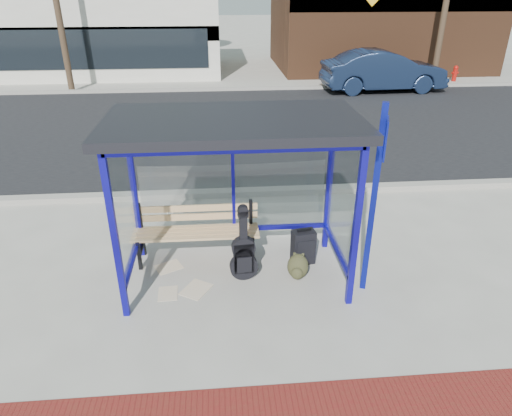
{
  "coord_description": "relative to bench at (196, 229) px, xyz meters",
  "views": [
    {
      "loc": [
        -0.2,
        -5.68,
        3.96
      ],
      "look_at": [
        0.3,
        0.2,
        1.03
      ],
      "focal_mm": 32.0,
      "sensor_mm": 36.0,
      "label": 1
    }
  ],
  "objects": [
    {
      "name": "ground",
      "position": [
        0.6,
        -0.59,
        -0.52
      ],
      "size": [
        120.0,
        120.0,
        0.0
      ],
      "primitive_type": "plane",
      "color": "#B2ADA0",
      "rests_on": "ground"
    },
    {
      "name": "curb_near",
      "position": [
        0.6,
        2.31,
        -0.46
      ],
      "size": [
        60.0,
        0.25,
        0.12
      ],
      "primitive_type": "cube",
      "color": "gray",
      "rests_on": "ground"
    },
    {
      "name": "street_asphalt",
      "position": [
        0.6,
        7.41,
        -0.52
      ],
      "size": [
        60.0,
        10.0,
        0.0
      ],
      "primitive_type": "cube",
      "color": "black",
      "rests_on": "ground"
    },
    {
      "name": "curb_far",
      "position": [
        0.6,
        12.51,
        -0.46
      ],
      "size": [
        60.0,
        0.25,
        0.12
      ],
      "primitive_type": "cube",
      "color": "gray",
      "rests_on": "ground"
    },
    {
      "name": "far_sidewalk",
      "position": [
        0.6,
        14.41,
        -0.52
      ],
      "size": [
        60.0,
        4.0,
        0.01
      ],
      "primitive_type": "cube",
      "color": "#B2ADA0",
      "rests_on": "ground"
    },
    {
      "name": "bus_shelter",
      "position": [
        0.6,
        -0.52,
        1.55
      ],
      "size": [
        3.3,
        1.8,
        2.42
      ],
      "color": "#120E9F",
      "rests_on": "ground"
    },
    {
      "name": "storefront_white",
      "position": [
        -8.4,
        17.39,
        1.48
      ],
      "size": [
        18.0,
        6.04,
        4.0
      ],
      "color": "silver",
      "rests_on": "ground"
    },
    {
      "name": "bench",
      "position": [
        0.0,
        0.0,
        0.0
      ],
      "size": [
        1.95,
        0.49,
        0.92
      ],
      "rotation": [
        0.0,
        0.0,
        -0.01
      ],
      "color": "black",
      "rests_on": "ground"
    },
    {
      "name": "guitar_bag",
      "position": [
        0.7,
        -0.64,
        -0.11
      ],
      "size": [
        0.42,
        0.15,
        1.13
      ],
      "rotation": [
        0.0,
        0.0,
        0.09
      ],
      "color": "black",
      "rests_on": "ground"
    },
    {
      "name": "suitcase",
      "position": [
        1.65,
        -0.3,
        -0.24
      ],
      "size": [
        0.38,
        0.28,
        0.61
      ],
      "rotation": [
        0.0,
        0.0,
        0.16
      ],
      "color": "black",
      "rests_on": "ground"
    },
    {
      "name": "backpack",
      "position": [
        1.5,
        -0.7,
        -0.34
      ],
      "size": [
        0.36,
        0.34,
        0.38
      ],
      "rotation": [
        0.0,
        0.0,
        -0.25
      ],
      "color": "#30301B",
      "rests_on": "ground"
    },
    {
      "name": "sign_post",
      "position": [
        2.41,
        -1.02,
        0.99
      ],
      "size": [
        0.16,
        0.32,
        2.69
      ],
      "rotation": [
        0.0,
        0.0,
        -0.33
      ],
      "color": "#0D158F",
      "rests_on": "ground"
    },
    {
      "name": "newspaper_a",
      "position": [
        -0.44,
        -0.26,
        -0.52
      ],
      "size": [
        0.48,
        0.45,
        0.01
      ],
      "primitive_type": "cube",
      "rotation": [
        0.0,
        0.0,
        0.47
      ],
      "color": "white",
      "rests_on": "ground"
    },
    {
      "name": "newspaper_b",
      "position": [
        -0.4,
        -0.94,
        -0.52
      ],
      "size": [
        0.29,
        0.36,
        0.01
      ],
      "primitive_type": "cube",
      "rotation": [
        0.0,
        0.0,
        -1.52
      ],
      "color": "white",
      "rests_on": "ground"
    },
    {
      "name": "newspaper_c",
      "position": [
        -0.0,
        -0.88,
        -0.52
      ],
      "size": [
        0.51,
        0.54,
        0.01
      ],
      "primitive_type": "cube",
      "rotation": [
        0.0,
        0.0,
        1.02
      ],
      "color": "white",
      "rests_on": "ground"
    },
    {
      "name": "parked_car",
      "position": [
        7.03,
        11.88,
        0.27
      ],
      "size": [
        4.89,
        1.9,
        1.59
      ],
      "primitive_type": "imported",
      "rotation": [
        0.0,
        0.0,
        1.62
      ],
      "color": "#172440",
      "rests_on": "ground"
    },
    {
      "name": "fire_hydrant",
      "position": [
        10.91,
        13.55,
        -0.15
      ],
      "size": [
        0.3,
        0.2,
        0.68
      ],
      "rotation": [
        0.0,
        0.0,
        0.11
      ],
      "color": "#AD120C",
      "rests_on": "ground"
    }
  ]
}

